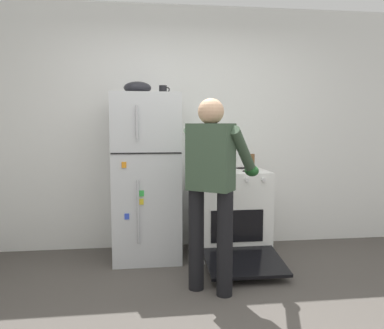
{
  "coord_description": "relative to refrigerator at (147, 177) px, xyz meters",
  "views": [
    {
      "loc": [
        -0.45,
        -2.35,
        1.38
      ],
      "look_at": [
        0.01,
        1.32,
        1.0
      ],
      "focal_mm": 35.3,
      "sensor_mm": 36.0,
      "label": 1
    }
  ],
  "objects": [
    {
      "name": "refrigerator",
      "position": [
        0.0,
        0.0,
        0.0
      ],
      "size": [
        0.68,
        0.72,
        1.7
      ],
      "color": "silver",
      "rests_on": "ground"
    },
    {
      "name": "stove_range",
      "position": [
        0.89,
        -0.02,
        -0.41
      ],
      "size": [
        0.76,
        1.22,
        0.91
      ],
      "color": "white",
      "rests_on": "ground"
    },
    {
      "name": "coffee_mug",
      "position": [
        0.18,
        0.05,
        0.9
      ],
      "size": [
        0.11,
        0.08,
        0.1
      ],
      "color": "black",
      "rests_on": "refrigerator"
    },
    {
      "name": "kitchen_wall_back",
      "position": [
        0.44,
        0.38,
        0.5
      ],
      "size": [
        6.0,
        0.1,
        2.7
      ],
      "primitive_type": "cube",
      "color": "white",
      "rests_on": "ground"
    },
    {
      "name": "pepper_mill",
      "position": [
        1.19,
        0.2,
        0.14
      ],
      "size": [
        0.05,
        0.05,
        0.15
      ],
      "primitive_type": "cylinder",
      "color": "brown",
      "rests_on": "stove_range"
    },
    {
      "name": "person_cook",
      "position": [
        0.53,
        -0.9,
        0.11
      ],
      "size": [
        0.69,
        0.74,
        1.6
      ],
      "color": "black",
      "rests_on": "ground"
    },
    {
      "name": "red_pot",
      "position": [
        0.73,
        -0.05,
        0.12
      ],
      "size": [
        0.35,
        0.25,
        0.11
      ],
      "color": "#236638",
      "rests_on": "stove_range"
    },
    {
      "name": "mixing_bowl",
      "position": [
        -0.08,
        0.0,
        0.91
      ],
      "size": [
        0.28,
        0.28,
        0.13
      ],
      "primitive_type": "ellipsoid",
      "color": "black",
      "rests_on": "refrigerator"
    }
  ]
}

